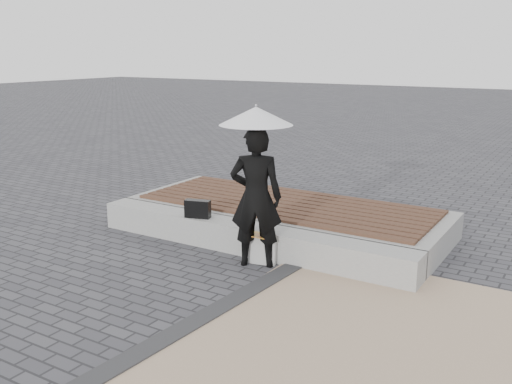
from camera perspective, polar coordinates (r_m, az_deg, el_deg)
ground at (r=7.03m, az=-8.09°, el=-9.60°), size 80.00×80.00×0.00m
edging_band at (r=6.24m, az=-5.62°, el=-12.51°), size 0.61×5.20×0.04m
seating_ledge at (r=8.16m, az=-0.99°, el=-4.55°), size 5.00×0.45×0.40m
timber_platform at (r=9.15m, az=3.05°, el=-2.50°), size 5.00×2.00×0.40m
timber_decking at (r=9.09m, az=3.06°, el=-1.17°), size 4.60×1.80×0.04m
woman at (r=7.44m, az=0.00°, el=-0.53°), size 0.80×0.69×1.86m
parasol at (r=7.25m, az=0.00°, el=7.57°), size 0.94×0.94×1.20m
handbag at (r=8.41m, az=-5.82°, el=-1.68°), size 0.40×0.23×0.26m
canvas_tote at (r=7.72m, az=0.68°, el=-5.67°), size 0.40×0.24×0.40m
magazine at (r=7.61m, az=0.49°, el=-4.34°), size 0.31×0.23×0.01m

